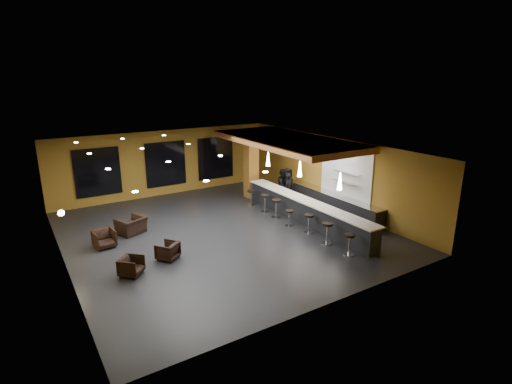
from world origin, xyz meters
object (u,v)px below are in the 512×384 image
pendant_0 (340,181)px  armchair_b (168,251)px  prep_counter (332,203)px  bar_stool_3 (289,216)px  armchair_d (131,225)px  pendant_2 (268,159)px  staff_c (287,184)px  column (251,165)px  staff_a (289,189)px  armchair_a (131,266)px  bar_stool_2 (309,221)px  staff_b (283,185)px  bar_counter (306,212)px  bar_stool_5 (265,201)px  bar_stool_6 (251,196)px  pendant_1 (300,169)px  bar_stool_1 (327,230)px  bar_stool_0 (350,242)px  bar_stool_4 (276,206)px  armchair_c (104,239)px

pendant_0 → armchair_b: (-6.47, 1.76, -2.03)m
prep_counter → armchair_b: bearing=-175.0°
bar_stool_3 → armchair_d: bearing=154.8°
armchair_b → pendant_2: bearing=170.7°
staff_c → armchair_d: size_ratio=1.62×
column → staff_a: (0.90, -2.16, -0.93)m
prep_counter → pendant_2: 3.73m
pendant_2 → armchair_a: 8.96m
armchair_a → bar_stool_2: bearing=-48.9°
staff_b → armchair_a: staff_b is taller
bar_counter → staff_a: size_ratio=4.90×
bar_stool_5 → column: bearing=73.4°
pendant_0 → bar_stool_6: pendant_0 is taller
pendant_1 → bar_stool_1: bearing=-105.5°
bar_stool_0 → staff_c: bearing=72.6°
bar_counter → bar_stool_4: bar_counter is taller
staff_b → bar_counter: bearing=-125.9°
bar_stool_6 → pendant_0: bearing=-81.9°
prep_counter → armchair_d: bearing=165.2°
column → pendant_0: 6.63m
pendant_2 → bar_stool_4: bearing=-112.3°
pendant_2 → bar_stool_2: (-0.66, -4.03, -1.83)m
pendant_0 → armchair_d: 8.66m
armchair_b → armchair_d: 3.12m
bar_stool_2 → column: bearing=83.3°
bar_counter → bar_stool_2: bearing=-122.8°
bar_stool_1 → bar_stool_2: (0.10, 1.22, -0.03)m
armchair_b → bar_counter: bearing=146.3°
column → staff_b: 2.05m
pendant_2 → bar_stool_5: 2.13m
bar_stool_1 → bar_counter: bearing=71.3°
prep_counter → bar_stool_3: prep_counter is taller
prep_counter → bar_stool_0: (-2.76, -3.94, 0.09)m
prep_counter → bar_counter: bearing=-166.0°
bar_stool_2 → bar_stool_3: bearing=101.2°
bar_stool_0 → bar_stool_6: bearing=90.1°
prep_counter → bar_stool_2: 3.07m
armchair_b → armchair_d: (-0.42, 3.09, 0.03)m
armchair_b → bar_stool_2: bearing=136.4°
prep_counter → staff_a: staff_a is taller
staff_a → bar_stool_6: bearing=135.4°
bar_stool_6 → armchair_c: bearing=-169.6°
bar_counter → bar_stool_1: bar_counter is taller
bar_counter → pendant_1: 1.92m
staff_c → armchair_c: staff_c is taller
column → staff_b: column is taller
staff_a → bar_stool_1: (-1.66, -4.70, -0.27)m
pendant_2 → bar_stool_3: (-0.87, -2.97, -1.89)m
prep_counter → staff_a: 2.27m
prep_counter → bar_stool_5: (-2.73, 1.64, 0.12)m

